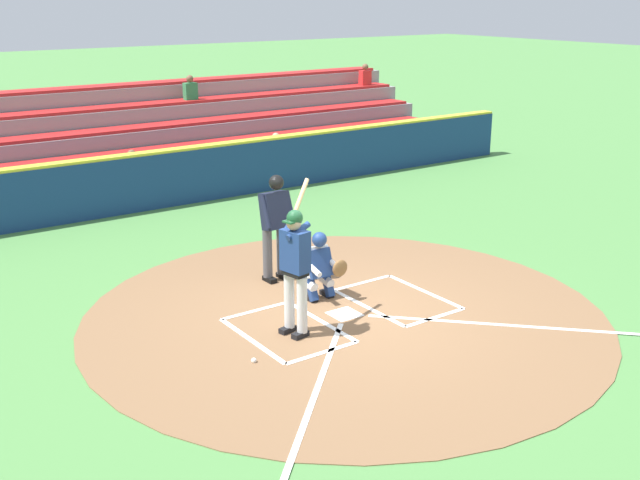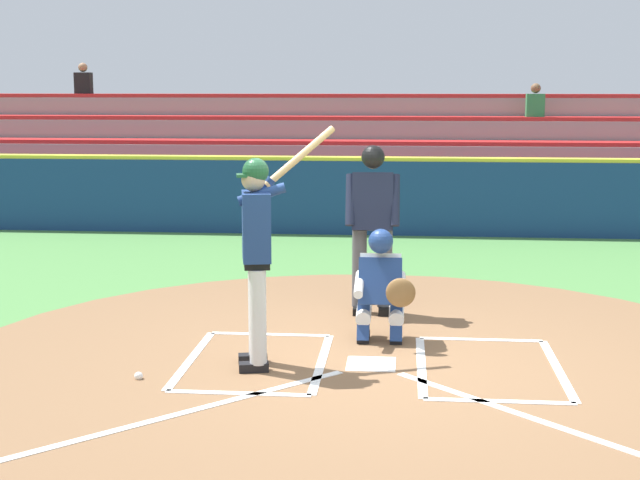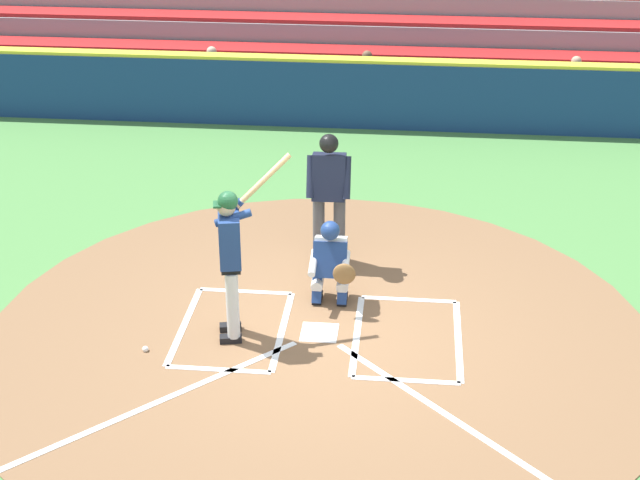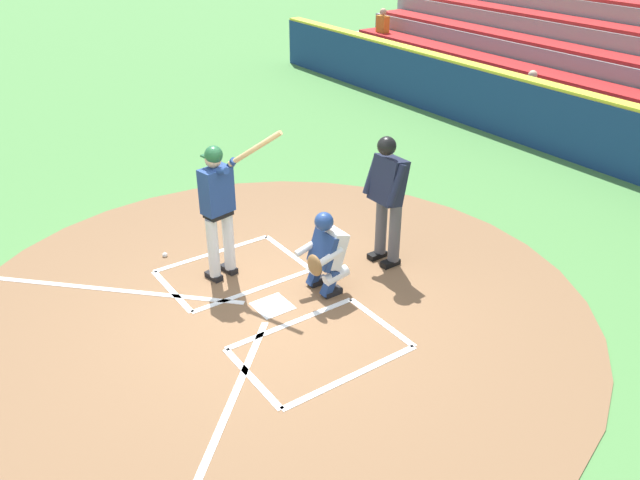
# 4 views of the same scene
# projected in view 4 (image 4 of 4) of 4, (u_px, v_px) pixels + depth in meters

# --- Properties ---
(ground_plane) EXTENTS (120.00, 120.00, 0.00)m
(ground_plane) POSITION_uv_depth(u_px,v_px,m) (273.00, 307.00, 8.23)
(ground_plane) COLOR #4C8442
(dirt_circle) EXTENTS (8.00, 8.00, 0.01)m
(dirt_circle) POSITION_uv_depth(u_px,v_px,m) (273.00, 306.00, 8.23)
(dirt_circle) COLOR brown
(dirt_circle) RESTS_ON ground
(home_plate_and_chalk) EXTENTS (7.93, 4.91, 0.01)m
(home_plate_and_chalk) POSITION_uv_depth(u_px,v_px,m) (209.00, 330.00, 7.78)
(home_plate_and_chalk) COLOR white
(home_plate_and_chalk) RESTS_ON dirt_circle
(batter) EXTENTS (0.85, 0.86, 2.13)m
(batter) POSITION_uv_depth(u_px,v_px,m) (219.00, 203.00, 8.36)
(batter) COLOR silver
(batter) RESTS_ON ground
(catcher) EXTENTS (0.59, 0.60, 1.13)m
(catcher) POSITION_uv_depth(u_px,v_px,m) (326.00, 251.00, 8.29)
(catcher) COLOR black
(catcher) RESTS_ON ground
(plate_umpire) EXTENTS (0.59, 0.42, 1.86)m
(plate_umpire) POSITION_uv_depth(u_px,v_px,m) (387.00, 192.00, 8.72)
(plate_umpire) COLOR #4C4C51
(plate_umpire) RESTS_ON ground
(baseball) EXTENTS (0.07, 0.07, 0.07)m
(baseball) POSITION_uv_depth(u_px,v_px,m) (165.00, 255.00, 9.33)
(baseball) COLOR white
(baseball) RESTS_ON ground
(backstop_wall) EXTENTS (22.00, 0.36, 1.31)m
(backstop_wall) POSITION_uv_depth(u_px,v_px,m) (629.00, 142.00, 11.72)
(backstop_wall) COLOR navy
(backstop_wall) RESTS_ON ground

